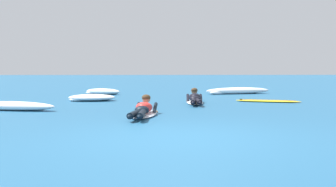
# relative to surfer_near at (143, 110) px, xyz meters

# --- Properties ---
(ground_plane) EXTENTS (120.00, 120.00, 0.00)m
(ground_plane) POSITION_rel_surfer_near_xyz_m (0.64, 6.86, -0.14)
(ground_plane) COLOR #235B84
(surfer_near) EXTENTS (0.81, 2.50, 0.53)m
(surfer_near) POSITION_rel_surfer_near_xyz_m (0.00, 0.00, 0.00)
(surfer_near) COLOR silver
(surfer_near) RESTS_ON ground
(surfer_far) EXTENTS (0.65, 2.50, 0.53)m
(surfer_far) POSITION_rel_surfer_near_xyz_m (1.60, 3.58, 0.01)
(surfer_far) COLOR white
(surfer_far) RESTS_ON ground
(drifting_surfboard) EXTENTS (2.24, 1.30, 0.16)m
(drifting_surfboard) POSITION_rel_surfer_near_xyz_m (4.15, 4.20, -0.10)
(drifting_surfboard) COLOR yellow
(drifting_surfboard) RESTS_ON ground
(whitewater_front) EXTENTS (3.13, 1.44, 0.30)m
(whitewater_front) POSITION_rel_surfer_near_xyz_m (4.07, 8.82, -0.00)
(whitewater_front) COLOR white
(whitewater_front) RESTS_ON ground
(whitewater_mid_left) EXTENTS (1.75, 1.20, 0.27)m
(whitewater_mid_left) POSITION_rel_surfer_near_xyz_m (-1.96, 8.63, -0.01)
(whitewater_mid_left) COLOR white
(whitewater_mid_left) RESTS_ON ground
(whitewater_mid_right) EXTENTS (2.65, 1.25, 0.25)m
(whitewater_mid_right) POSITION_rel_surfer_near_xyz_m (-3.63, 1.55, -0.02)
(whitewater_mid_right) COLOR white
(whitewater_mid_right) RESTS_ON ground
(whitewater_back) EXTENTS (1.69, 1.12, 0.24)m
(whitewater_back) POSITION_rel_surfer_near_xyz_m (-1.92, 4.92, -0.03)
(whitewater_back) COLOR white
(whitewater_back) RESTS_ON ground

